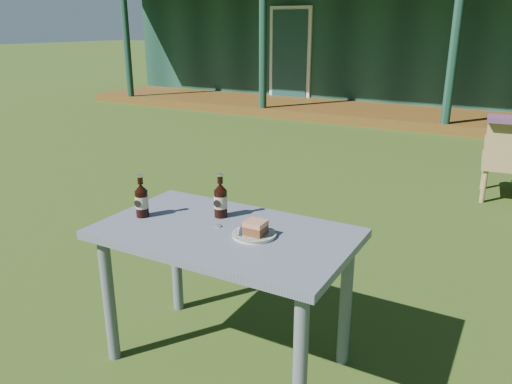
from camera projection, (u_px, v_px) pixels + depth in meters
The scene contains 9 objects.
ground at pixel (337, 245), 3.89m from camera, with size 80.00×80.00×0.00m, color #334916.
pavilion at pixel (488, 26), 11.16m from camera, with size 15.80×8.30×3.45m.
cafe_table at pixel (225, 250), 2.37m from camera, with size 1.20×0.70×0.72m.
plate at pixel (254, 234), 2.27m from camera, with size 0.20×0.20×0.01m.
cake_slice at pixel (255, 227), 2.25m from camera, with size 0.09×0.09×0.06m.
fork at pixel (241, 231), 2.29m from camera, with size 0.01×0.14×0.00m, color silver.
cola_bottle_near at pixel (221, 200), 2.47m from camera, with size 0.07×0.07×0.22m.
cola_bottle_far at pixel (142, 200), 2.48m from camera, with size 0.06×0.07×0.22m.
bottle_cap at pixel (218, 226), 2.37m from camera, with size 0.03×0.03×0.01m, color silver.
Camera 1 is at (1.18, -3.42, 1.64)m, focal length 35.00 mm.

